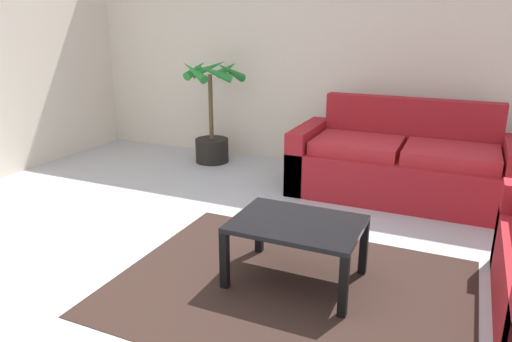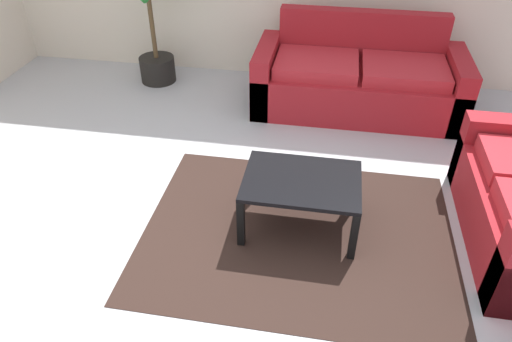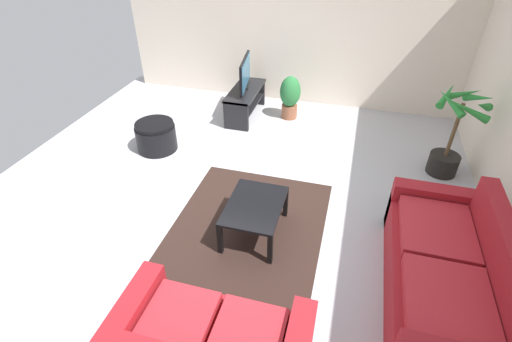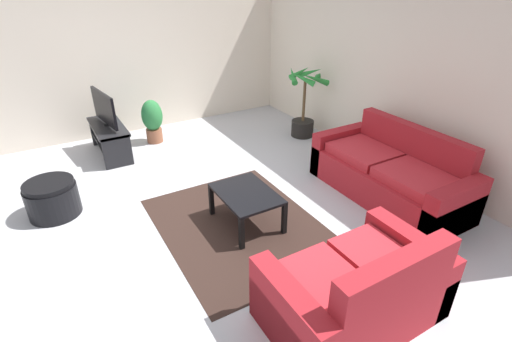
{
  "view_description": "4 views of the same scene",
  "coord_description": "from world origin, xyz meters",
  "px_view_note": "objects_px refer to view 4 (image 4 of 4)",
  "views": [
    {
      "loc": [
        1.52,
        -2.22,
        1.63
      ],
      "look_at": [
        0.18,
        0.75,
        0.59
      ],
      "focal_mm": 33.29,
      "sensor_mm": 36.0,
      "label": 1
    },
    {
      "loc": [
        0.76,
        -2.22,
        2.38
      ],
      "look_at": [
        0.3,
        0.42,
        0.42
      ],
      "focal_mm": 33.29,
      "sensor_mm": 36.0,
      "label": 2
    },
    {
      "loc": [
        3.6,
        1.24,
        3.04
      ],
      "look_at": [
        0.41,
        0.34,
        0.7
      ],
      "focal_mm": 26.51,
      "sensor_mm": 36.0,
      "label": 3
    },
    {
      "loc": [
        3.84,
        -1.37,
        2.62
      ],
      "look_at": [
        0.46,
        0.62,
        0.55
      ],
      "focal_mm": 26.66,
      "sensor_mm": 36.0,
      "label": 4
    }
  ],
  "objects_px": {
    "tv_stand": "(109,136)",
    "coffee_table": "(246,197)",
    "ottoman": "(52,198)",
    "couch_loveseat": "(355,291)",
    "potted_plant_small": "(153,120)",
    "couch_main": "(390,175)",
    "potted_palm": "(304,109)",
    "tv": "(104,108)"
  },
  "relations": [
    {
      "from": "tv_stand",
      "to": "coffee_table",
      "type": "xyz_separation_m",
      "value": [
        2.75,
        0.94,
        0.04
      ]
    },
    {
      "from": "coffee_table",
      "to": "ottoman",
      "type": "height_order",
      "value": "ottoman"
    },
    {
      "from": "couch_loveseat",
      "to": "tv_stand",
      "type": "xyz_separation_m",
      "value": [
        -4.4,
        -1.05,
        0.02
      ]
    },
    {
      "from": "potted_plant_small",
      "to": "ottoman",
      "type": "bearing_deg",
      "value": -47.66
    },
    {
      "from": "couch_loveseat",
      "to": "ottoman",
      "type": "height_order",
      "value": "couch_loveseat"
    },
    {
      "from": "coffee_table",
      "to": "ottoman",
      "type": "xyz_separation_m",
      "value": [
        -1.34,
        -1.91,
        -0.14
      ]
    },
    {
      "from": "couch_main",
      "to": "couch_loveseat",
      "type": "relative_size",
      "value": 1.41
    },
    {
      "from": "couch_main",
      "to": "ottoman",
      "type": "height_order",
      "value": "couch_main"
    },
    {
      "from": "coffee_table",
      "to": "potted_plant_small",
      "type": "xyz_separation_m",
      "value": [
        -2.9,
        -0.2,
        0.04
      ]
    },
    {
      "from": "coffee_table",
      "to": "potted_palm",
      "type": "xyz_separation_m",
      "value": [
        -1.82,
        2.16,
        0.15
      ]
    },
    {
      "from": "couch_main",
      "to": "potted_palm",
      "type": "relative_size",
      "value": 1.66
    },
    {
      "from": "tv",
      "to": "coffee_table",
      "type": "height_order",
      "value": "tv"
    },
    {
      "from": "potted_palm",
      "to": "couch_loveseat",
      "type": "bearing_deg",
      "value": -30.67
    },
    {
      "from": "tv_stand",
      "to": "tv",
      "type": "distance_m",
      "value": 0.45
    },
    {
      "from": "couch_main",
      "to": "coffee_table",
      "type": "height_order",
      "value": "couch_main"
    },
    {
      "from": "couch_main",
      "to": "potted_plant_small",
      "type": "xyz_separation_m",
      "value": [
        -3.29,
        -2.09,
        0.1
      ]
    },
    {
      "from": "tv_stand",
      "to": "potted_plant_small",
      "type": "relative_size",
      "value": 1.49
    },
    {
      "from": "tv",
      "to": "ottoman",
      "type": "xyz_separation_m",
      "value": [
        1.41,
        -0.97,
        -0.55
      ]
    },
    {
      "from": "couch_loveseat",
      "to": "tv",
      "type": "xyz_separation_m",
      "value": [
        -4.4,
        -1.04,
        0.47
      ]
    },
    {
      "from": "couch_main",
      "to": "tv_stand",
      "type": "xyz_separation_m",
      "value": [
        -3.14,
        -2.84,
        0.02
      ]
    },
    {
      "from": "couch_main",
      "to": "tv_stand",
      "type": "distance_m",
      "value": 4.24
    },
    {
      "from": "tv",
      "to": "couch_loveseat",
      "type": "bearing_deg",
      "value": 13.32
    },
    {
      "from": "coffee_table",
      "to": "couch_loveseat",
      "type": "bearing_deg",
      "value": 3.54
    },
    {
      "from": "couch_main",
      "to": "potted_plant_small",
      "type": "height_order",
      "value": "couch_main"
    },
    {
      "from": "coffee_table",
      "to": "ottoman",
      "type": "bearing_deg",
      "value": -125.11
    },
    {
      "from": "tv_stand",
      "to": "coffee_table",
      "type": "distance_m",
      "value": 2.91
    },
    {
      "from": "tv",
      "to": "potted_plant_small",
      "type": "relative_size",
      "value": 1.18
    },
    {
      "from": "couch_main",
      "to": "potted_palm",
      "type": "distance_m",
      "value": 2.23
    },
    {
      "from": "tv",
      "to": "coffee_table",
      "type": "xyz_separation_m",
      "value": [
        2.75,
        0.94,
        -0.41
      ]
    },
    {
      "from": "couch_loveseat",
      "to": "potted_plant_small",
      "type": "bearing_deg",
      "value": -176.25
    },
    {
      "from": "ottoman",
      "to": "potted_palm",
      "type": "bearing_deg",
      "value": 96.69
    },
    {
      "from": "couch_loveseat",
      "to": "potted_plant_small",
      "type": "xyz_separation_m",
      "value": [
        -4.55,
        -0.3,
        0.1
      ]
    },
    {
      "from": "coffee_table",
      "to": "potted_plant_small",
      "type": "bearing_deg",
      "value": -176.12
    },
    {
      "from": "couch_loveseat",
      "to": "tv",
      "type": "height_order",
      "value": "tv"
    },
    {
      "from": "couch_loveseat",
      "to": "potted_palm",
      "type": "distance_m",
      "value": 4.04
    },
    {
      "from": "potted_palm",
      "to": "potted_plant_small",
      "type": "distance_m",
      "value": 2.59
    },
    {
      "from": "couch_main",
      "to": "tv",
      "type": "bearing_deg",
      "value": -137.97
    },
    {
      "from": "tv_stand",
      "to": "potted_palm",
      "type": "distance_m",
      "value": 3.25
    },
    {
      "from": "couch_main",
      "to": "tv_stand",
      "type": "height_order",
      "value": "couch_main"
    },
    {
      "from": "couch_main",
      "to": "potted_plant_small",
      "type": "distance_m",
      "value": 3.9
    },
    {
      "from": "couch_loveseat",
      "to": "tv",
      "type": "relative_size",
      "value": 1.67
    },
    {
      "from": "coffee_table",
      "to": "couch_main",
      "type": "bearing_deg",
      "value": 78.34
    }
  ]
}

